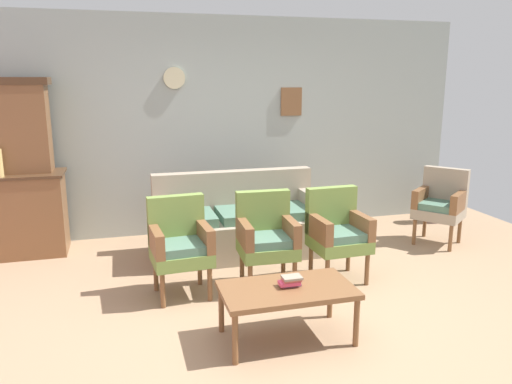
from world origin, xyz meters
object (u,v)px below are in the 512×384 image
side_cabinet (13,215)px  armchair_by_doorway (337,230)px  armchair_row_middle (180,242)px  armchair_near_cabinet (266,235)px  floral_couch (239,225)px  coffee_table (287,293)px  wingback_chair_by_fireplace (441,203)px  floor_vase_by_wall (434,199)px  book_stack_on_table (291,281)px

side_cabinet → armchair_by_doorway: (3.19, -1.59, 0.03)m
armchair_row_middle → armchair_by_doorway: size_ratio=1.00×
armchair_near_cabinet → armchair_by_doorway: 0.72m
floral_couch → armchair_row_middle: (-0.78, -0.95, 0.17)m
floral_couch → coffee_table: floral_couch is taller
floral_couch → wingback_chair_by_fireplace: same height
side_cabinet → wingback_chair_by_fireplace: size_ratio=1.28×
floral_couch → armchair_near_cabinet: size_ratio=2.09×
coffee_table → floor_vase_by_wall: size_ratio=1.55×
armchair_by_doorway → floral_couch: bearing=127.0°
book_stack_on_table → floor_vase_by_wall: size_ratio=0.27×
armchair_by_doorway → coffee_table: armchair_by_doorway is taller
side_cabinet → armchair_row_middle: (1.67, -1.54, 0.03)m
coffee_table → book_stack_on_table: 0.09m
armchair_by_doorway → armchair_row_middle: bearing=178.2°
armchair_row_middle → armchair_near_cabinet: size_ratio=1.00×
coffee_table → floral_couch: bearing=87.0°
side_cabinet → floral_couch: bearing=-13.7°
armchair_near_cabinet → floor_vase_by_wall: (2.85, 1.47, -0.18)m
armchair_row_middle → wingback_chair_by_fireplace: (3.18, 0.64, 0.00)m
armchair_near_cabinet → coffee_table: (-0.14, -1.01, -0.12)m
armchair_row_middle → floor_vase_by_wall: (3.66, 1.44, -0.18)m
side_cabinet → book_stack_on_table: bearing=-47.3°
wingback_chair_by_fireplace → book_stack_on_table: wingback_chair_by_fireplace is taller
wingback_chair_by_fireplace → floor_vase_by_wall: 0.95m
coffee_table → book_stack_on_table: size_ratio=5.80×
armchair_near_cabinet → coffee_table: 1.03m
floor_vase_by_wall → armchair_row_middle: bearing=-158.5°
armchair_near_cabinet → floor_vase_by_wall: size_ratio=1.40×
floral_couch → coffee_table: size_ratio=1.88×
side_cabinet → armchair_row_middle: bearing=-42.8°
armchair_by_doorway → floor_vase_by_wall: (2.13, 1.49, -0.18)m
floral_couch → armchair_near_cabinet: bearing=-87.9°
side_cabinet → floor_vase_by_wall: side_cabinet is taller
book_stack_on_table → side_cabinet: bearing=132.7°
armchair_by_doorway → wingback_chair_by_fireplace: (1.65, 0.69, 0.00)m
floor_vase_by_wall → armchair_near_cabinet: bearing=-152.7°
floral_couch → armchair_near_cabinet: 0.99m
coffee_table → floor_vase_by_wall: 3.88m
armchair_near_cabinet → wingback_chair_by_fireplace: (2.37, 0.67, 0.00)m
coffee_table → armchair_by_doorway: bearing=49.3°
armchair_near_cabinet → armchair_by_doorway: same height
book_stack_on_table → floor_vase_by_wall: floor_vase_by_wall is taller
armchair_row_middle → book_stack_on_table: (0.70, -1.03, -0.04)m
side_cabinet → floor_vase_by_wall: (5.32, -0.10, -0.14)m
coffee_table → book_stack_on_table: book_stack_on_table is taller
floor_vase_by_wall → wingback_chair_by_fireplace: bearing=-120.9°
floor_vase_by_wall → book_stack_on_table: bearing=-140.1°
floor_vase_by_wall → side_cabinet: bearing=178.9°
side_cabinet → floral_couch: (2.44, -0.60, -0.14)m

